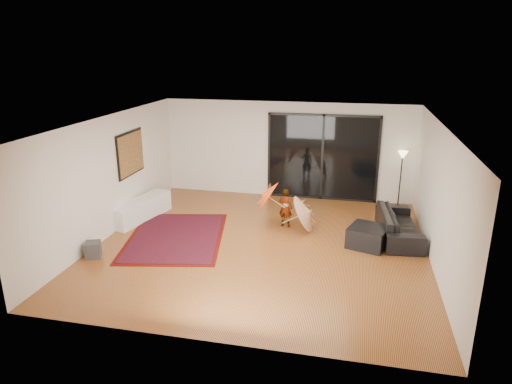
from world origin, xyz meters
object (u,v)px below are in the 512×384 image
(sofa, at_px, (399,225))
(ottoman, at_px, (368,237))
(media_console, at_px, (141,209))
(child, at_px, (286,208))

(sofa, relative_size, ottoman, 2.69)
(sofa, bearing_deg, ottoman, 128.38)
(media_console, bearing_deg, sofa, 15.31)
(sofa, distance_m, child, 2.61)
(media_console, distance_m, child, 3.61)
(media_console, height_order, ottoman, media_console)
(sofa, xyz_separation_m, child, (-2.61, 0.09, 0.17))
(media_console, height_order, sofa, sofa)
(sofa, relative_size, child, 2.19)
(ottoman, distance_m, child, 2.07)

